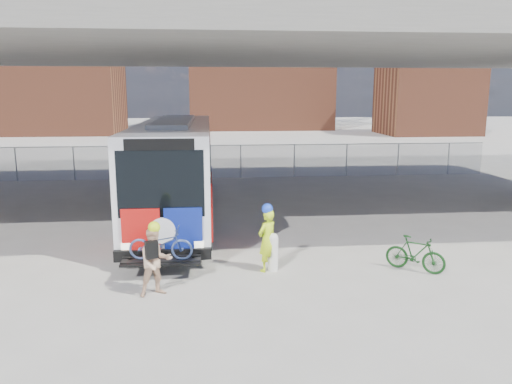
{
  "coord_description": "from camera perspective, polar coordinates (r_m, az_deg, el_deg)",
  "views": [
    {
      "loc": [
        -0.73,
        -15.4,
        4.65
      ],
      "look_at": [
        0.7,
        -0.17,
        1.6
      ],
      "focal_mm": 35.0,
      "sensor_mm": 36.0,
      "label": 1
    }
  ],
  "objects": [
    {
      "name": "cyclist_tan",
      "position": [
        11.85,
        -11.42,
        -7.71
      ],
      "size": [
        0.96,
        0.86,
        1.78
      ],
      "rotation": [
        0.0,
        0.0,
        0.38
      ],
      "color": "#DAAE8C",
      "rests_on": "ground"
    },
    {
      "name": "ground",
      "position": [
        16.1,
        -2.55,
        -5.52
      ],
      "size": [
        160.0,
        160.0,
        0.0
      ],
      "primitive_type": "plane",
      "color": "#9E9991",
      "rests_on": "ground"
    },
    {
      "name": "chainlink_fence",
      "position": [
        27.6,
        -3.83,
        4.53
      ],
      "size": [
        30.0,
        0.06,
        30.0
      ],
      "color": "gray",
      "rests_on": "ground"
    },
    {
      "name": "bike_parked",
      "position": [
        13.92,
        17.74,
        -6.74
      ],
      "size": [
        1.52,
        1.31,
        0.95
      ],
      "primitive_type": "imported",
      "rotation": [
        0.0,
        0.0,
        0.92
      ],
      "color": "#143E16",
      "rests_on": "ground"
    },
    {
      "name": "bus",
      "position": [
        19.07,
        -9.16,
        3.47
      ],
      "size": [
        2.67,
        12.93,
        3.69
      ],
      "color": "silver",
      "rests_on": "ground"
    },
    {
      "name": "overpass",
      "position": [
        19.5,
        -3.34,
        16.83
      ],
      "size": [
        40.0,
        16.0,
        7.95
      ],
      "color": "#605E59",
      "rests_on": "ground"
    },
    {
      "name": "bollard",
      "position": [
        13.28,
        1.97,
        -6.72
      ],
      "size": [
        0.27,
        0.27,
        1.03
      ],
      "color": "white",
      "rests_on": "ground"
    },
    {
      "name": "smokestack",
      "position": [
        72.35,
        6.71,
        17.43
      ],
      "size": [
        2.2,
        2.2,
        25.0
      ],
      "primitive_type": "cylinder",
      "color": "brown",
      "rests_on": "ground"
    },
    {
      "name": "cyclist_hivis",
      "position": [
        13.16,
        1.29,
        -5.36
      ],
      "size": [
        0.72,
        0.7,
        1.83
      ],
      "rotation": [
        0.0,
        0.0,
        3.83
      ],
      "color": "#C9EF19",
      "rests_on": "ground"
    },
    {
      "name": "brick_buildings",
      "position": [
        63.66,
        -3.69,
        11.94
      ],
      "size": [
        54.0,
        22.0,
        12.0
      ],
      "color": "brown",
      "rests_on": "ground"
    }
  ]
}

